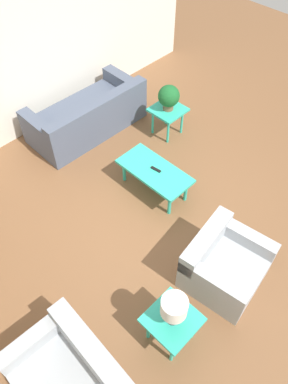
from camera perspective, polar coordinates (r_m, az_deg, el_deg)
name	(u,v)px	position (r m, az deg, el deg)	size (l,w,h in m)	color
ground_plane	(163,222)	(5.32, 2.90, -4.58)	(14.00, 14.00, 0.00)	brown
wall_right	(17,55)	(6.32, -18.73, 19.23)	(0.12, 7.20, 2.70)	silver
sofa	(88,116)	(6.58, -8.53, 11.33)	(0.98, 2.01, 0.75)	#4C566B
armchair	(223,265)	(4.73, 11.98, -10.77)	(0.96, 1.02, 0.70)	#A8ADB2
coffee_table	(154,172)	(5.42, 1.61, 3.00)	(1.11, 0.54, 0.42)	#2DB79E
side_table_plant	(168,113)	(6.37, 3.65, 11.97)	(0.52, 0.52, 0.50)	#2DB79E
side_table_lamp	(172,322)	(4.18, 4.28, -19.14)	(0.52, 0.52, 0.50)	#2DB79E
potted_plant	(169,97)	(6.18, 3.80, 14.30)	(0.35, 0.35, 0.43)	brown
table_lamp	(174,308)	(3.86, 4.59, -17.27)	(0.27, 0.27, 0.42)	#333333
remote_control	(156,169)	(5.38, 1.81, 3.47)	(0.16, 0.06, 0.02)	black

